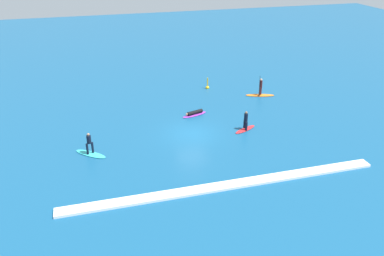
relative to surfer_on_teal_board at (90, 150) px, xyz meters
The scene contains 7 objects.
ground_plane 8.65m from the surfer_on_teal_board, ahead, with size 120.00×120.00×0.00m, color navy.
surfer_on_teal_board is the anchor object (origin of this frame).
surfer_on_orange_board 19.62m from the surfer_on_teal_board, 24.40° to the left, with size 3.11×1.59×2.22m.
surfer_on_purple_board 11.03m from the surfer_on_teal_board, 27.38° to the left, with size 2.66×1.46×0.45m.
surfer_on_red_board 13.19m from the surfer_on_teal_board, ahead, with size 2.41×1.63×1.74m.
marker_buoy 17.62m from the surfer_on_teal_board, 41.60° to the left, with size 0.39×0.39×1.32m.
wave_crest 11.02m from the surfer_on_teal_board, 39.33° to the right, with size 22.08×0.90×0.18m, color white.
Camera 1 is at (-8.25, -29.37, 15.17)m, focal length 37.34 mm.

